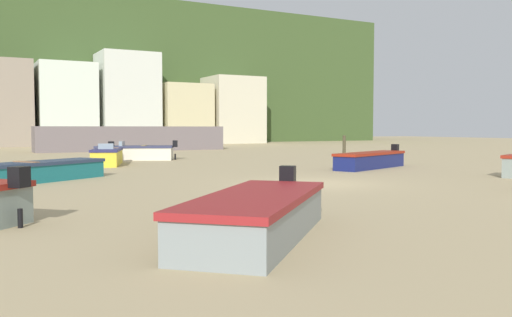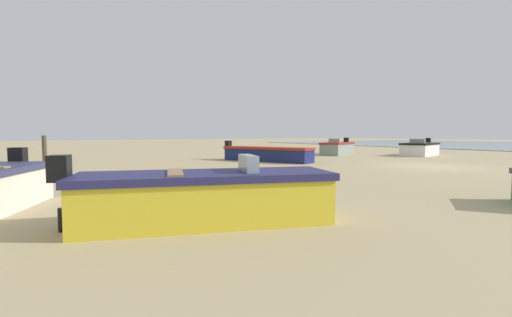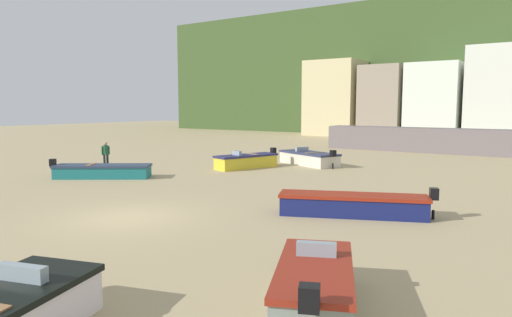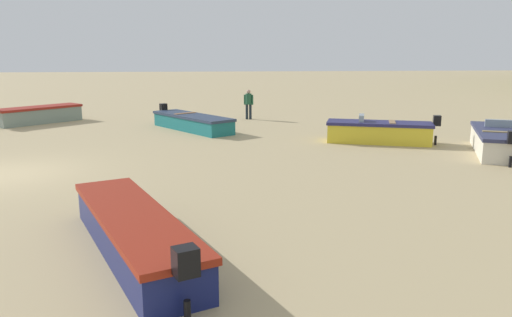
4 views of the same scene
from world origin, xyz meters
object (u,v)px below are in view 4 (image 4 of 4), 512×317
Objects in this scene: boat_teal_2 at (192,122)px; boat_navy_4 at (134,233)px; boat_yellow_3 at (379,132)px; beach_walker_foreground at (249,102)px; boat_cream_0 at (501,141)px; boat_grey_5 at (39,115)px.

boat_navy_4 is at bearing 53.05° from boat_teal_2.
boat_yellow_3 is 0.84× the size of boat_navy_4.
beach_walker_foreground is (-7.68, -4.68, 0.51)m from boat_yellow_3.
boat_yellow_3 reaches higher than boat_teal_2.
boat_teal_2 is 14.67m from boat_navy_4.
boat_navy_4 is at bearing 160.18° from boat_yellow_3.
boat_teal_2 is at bearing -112.06° from beach_walker_foreground.
boat_cream_0 is 13.18m from beach_walker_foreground.
beach_walker_foreground reaches higher than boat_cream_0.
boat_grey_5 reaches higher than boat_navy_4.
boat_cream_0 is at bearing 10.82° from boat_navy_4.
beach_walker_foreground reaches higher than boat_navy_4.
boat_yellow_3 is 17.24m from boat_grey_5.
beach_walker_foreground reaches higher than boat_grey_5.
beach_walker_foreground is (-3.51, 2.99, 0.58)m from boat_teal_2.
beach_walker_foreground is at bearing 47.69° from boat_grey_5.
boat_teal_2 is 1.12× the size of boat_yellow_3.
boat_yellow_3 is 9.00m from beach_walker_foreground.
boat_yellow_3 is at bearing 117.06° from boat_teal_2.
boat_yellow_3 is 2.75× the size of beach_walker_foreground.
beach_walker_foreground is (-18.18, 3.63, 0.56)m from boat_navy_4.
beach_walker_foreground is (-0.44, 10.97, 0.51)m from boat_grey_5.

